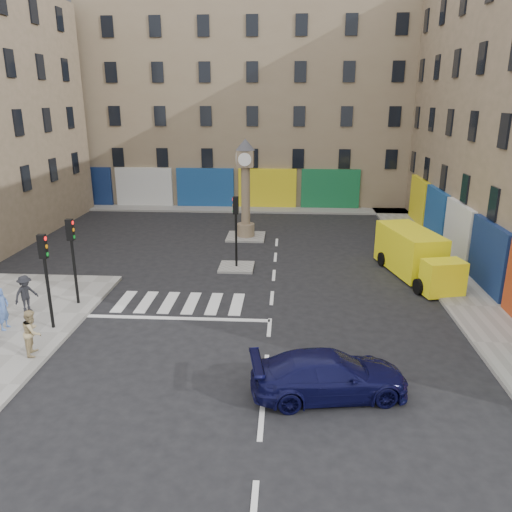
# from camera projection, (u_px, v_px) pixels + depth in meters

# --- Properties ---
(ground) EXTENTS (120.00, 120.00, 0.00)m
(ground) POSITION_uv_depth(u_px,v_px,m) (268.00, 339.00, 18.56)
(ground) COLOR black
(ground) RESTS_ON ground
(sidewalk_right) EXTENTS (2.60, 30.00, 0.15)m
(sidewalk_right) POSITION_uv_depth(u_px,v_px,m) (433.00, 259.00, 27.51)
(sidewalk_right) COLOR gray
(sidewalk_right) RESTS_ON ground
(sidewalk_far) EXTENTS (32.00, 2.40, 0.15)m
(sidewalk_far) POSITION_uv_depth(u_px,v_px,m) (229.00, 209.00, 39.88)
(sidewalk_far) COLOR gray
(sidewalk_far) RESTS_ON ground
(island_near) EXTENTS (1.80, 1.80, 0.12)m
(island_near) POSITION_uv_depth(u_px,v_px,m) (236.00, 267.00, 26.26)
(island_near) COLOR gray
(island_near) RESTS_ON ground
(island_far) EXTENTS (2.40, 2.40, 0.12)m
(island_far) POSITION_uv_depth(u_px,v_px,m) (246.00, 237.00, 31.97)
(island_far) COLOR gray
(island_far) RESTS_ON ground
(building_far) EXTENTS (32.00, 10.00, 17.00)m
(building_far) POSITION_uv_depth(u_px,v_px,m) (236.00, 98.00, 42.83)
(building_far) COLOR #837157
(building_far) RESTS_ON ground
(traffic_light_left_near) EXTENTS (0.28, 0.22, 3.70)m
(traffic_light_left_near) POSITION_uv_depth(u_px,v_px,m) (45.00, 267.00, 18.45)
(traffic_light_left_near) COLOR black
(traffic_light_left_near) RESTS_ON sidewalk_left
(traffic_light_left_far) EXTENTS (0.28, 0.22, 3.70)m
(traffic_light_left_far) POSITION_uv_depth(u_px,v_px,m) (72.00, 248.00, 20.73)
(traffic_light_left_far) COLOR black
(traffic_light_left_far) RESTS_ON sidewalk_left
(traffic_light_island) EXTENTS (0.28, 0.22, 3.70)m
(traffic_light_island) POSITION_uv_depth(u_px,v_px,m) (236.00, 220.00, 25.49)
(traffic_light_island) COLOR black
(traffic_light_island) RESTS_ON island_near
(clock_pillar) EXTENTS (1.20, 1.20, 6.10)m
(clock_pillar) POSITION_uv_depth(u_px,v_px,m) (246.00, 183.00, 30.90)
(clock_pillar) COLOR #8B735B
(clock_pillar) RESTS_ON island_far
(navy_sedan) EXTENTS (4.97, 2.69, 1.37)m
(navy_sedan) POSITION_uv_depth(u_px,v_px,m) (329.00, 375.00, 14.90)
(navy_sedan) COLOR black
(navy_sedan) RESTS_ON ground
(yellow_van) EXTENTS (3.20, 6.38, 2.23)m
(yellow_van) POSITION_uv_depth(u_px,v_px,m) (415.00, 255.00, 24.83)
(yellow_van) COLOR #FFF115
(yellow_van) RESTS_ON ground
(pedestrian_blue) EXTENTS (0.41, 0.62, 1.67)m
(pedestrian_blue) POSITION_uv_depth(u_px,v_px,m) (3.00, 308.00, 18.84)
(pedestrian_blue) COLOR #4F70B5
(pedestrian_blue) RESTS_ON sidewalk_left
(pedestrian_tan) EXTENTS (0.78, 0.91, 1.62)m
(pedestrian_tan) POSITION_uv_depth(u_px,v_px,m) (32.00, 332.00, 17.00)
(pedestrian_tan) COLOR tan
(pedestrian_tan) RESTS_ON sidewalk_left
(pedestrian_dark) EXTENTS (1.00, 1.18, 1.58)m
(pedestrian_dark) POSITION_uv_depth(u_px,v_px,m) (26.00, 294.00, 20.35)
(pedestrian_dark) COLOR black
(pedestrian_dark) RESTS_ON sidewalk_left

